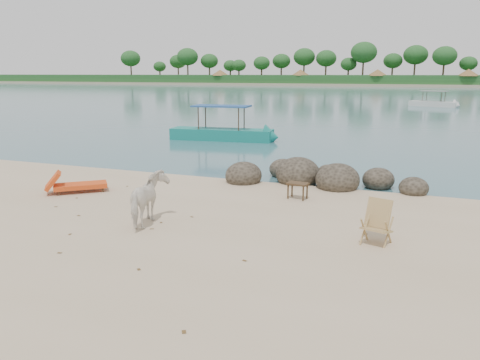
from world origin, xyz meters
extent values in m
plane|color=#345E68|center=(0.00, 90.00, 0.00)|extent=(400.00, 400.00, 0.00)
cube|color=tan|center=(0.00, 170.00, 0.00)|extent=(420.00, 90.00, 1.40)
cube|color=#1E4C1E|center=(0.00, 135.00, 1.90)|extent=(420.00, 18.00, 2.40)
ellipsoid|color=black|center=(-0.53, 5.79, 0.21)|extent=(1.23, 1.35, 0.92)
ellipsoid|color=black|center=(1.17, 6.49, 0.26)|extent=(1.49, 1.64, 1.12)
ellipsoid|color=black|center=(2.57, 6.09, 0.25)|extent=(1.40, 1.55, 1.05)
ellipsoid|color=black|center=(3.77, 6.89, 0.18)|extent=(1.03, 1.13, 0.77)
ellipsoid|color=black|center=(4.87, 6.19, 0.16)|extent=(0.89, 0.98, 0.67)
ellipsoid|color=black|center=(0.37, 7.49, 0.17)|extent=(0.99, 1.09, 0.74)
ellipsoid|color=black|center=(1.97, 7.69, 0.13)|extent=(0.74, 0.81, 0.55)
imported|color=white|center=(-1.07, 0.69, 0.62)|extent=(1.01, 1.60, 1.25)
plane|color=brown|center=(3.90, 1.80, 0.01)|extent=(0.13, 0.13, 0.00)
plane|color=brown|center=(0.16, -1.72, 0.01)|extent=(0.14, 0.14, 0.00)
plane|color=brown|center=(-2.39, -0.60, 0.01)|extent=(0.12, 0.12, 0.00)
plane|color=brown|center=(-0.84, 0.39, 0.01)|extent=(0.13, 0.13, 0.00)
plane|color=brown|center=(-1.81, -1.58, 0.01)|extent=(0.12, 0.12, 0.00)
plane|color=brown|center=(-0.38, 1.57, 0.01)|extent=(0.13, 0.13, 0.00)
plane|color=brown|center=(-4.29, 1.09, 0.01)|extent=(0.12, 0.12, 0.00)
plane|color=brown|center=(1.94, -3.36, 0.01)|extent=(0.14, 0.14, 0.00)
plane|color=brown|center=(-0.88, 0.89, 0.01)|extent=(0.14, 0.14, 0.00)
plane|color=brown|center=(-3.82, 3.80, 0.01)|extent=(0.14, 0.14, 0.00)
plane|color=brown|center=(1.86, -0.63, 0.01)|extent=(0.13, 0.13, 0.00)
plane|color=brown|center=(-4.37, 2.04, 0.01)|extent=(0.14, 0.14, 0.00)
plane|color=brown|center=(-3.15, 0.64, 0.01)|extent=(0.12, 0.12, 0.00)
plane|color=brown|center=(3.94, 3.41, 0.01)|extent=(0.14, 0.14, 0.00)
camera|label=1|loc=(4.79, -8.66, 3.61)|focal=35.00mm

